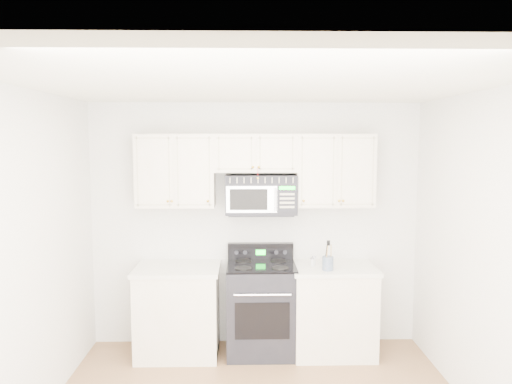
{
  "coord_description": "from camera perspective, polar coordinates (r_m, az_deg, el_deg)",
  "views": [
    {
      "loc": [
        -0.11,
        -3.56,
        2.22
      ],
      "look_at": [
        0.0,
        1.3,
        1.7
      ],
      "focal_mm": 35.0,
      "sensor_mm": 36.0,
      "label": 1
    }
  ],
  "objects": [
    {
      "name": "shaker_pepper",
      "position": [
        5.18,
        6.46,
        -7.93
      ],
      "size": [
        0.04,
        0.04,
        0.09
      ],
      "color": "silver",
      "rests_on": "base_cabinet_right"
    },
    {
      "name": "range",
      "position": [
        5.31,
        0.61,
        -13.01
      ],
      "size": [
        0.7,
        0.64,
        1.11
      ],
      "color": "black",
      "rests_on": "ground"
    },
    {
      "name": "microwave",
      "position": [
        5.15,
        0.57,
        -0.24
      ],
      "size": [
        0.73,
        0.41,
        0.4
      ],
      "color": "black",
      "rests_on": "ground"
    },
    {
      "name": "room",
      "position": [
        3.67,
        0.45,
        -8.42
      ],
      "size": [
        3.51,
        3.51,
        2.61
      ],
      "color": "brown",
      "rests_on": "ground"
    },
    {
      "name": "base_cabinet_left",
      "position": [
        5.35,
        -8.88,
        -13.56
      ],
      "size": [
        0.86,
        0.65,
        0.92
      ],
      "color": "beige",
      "rests_on": "ground"
    },
    {
      "name": "utensil_crock",
      "position": [
        5.05,
        8.21,
        -8.02
      ],
      "size": [
        0.11,
        0.11,
        0.3
      ],
      "color": "slate",
      "rests_on": "base_cabinet_right"
    },
    {
      "name": "base_cabinet_right",
      "position": [
        5.38,
        8.75,
        -13.44
      ],
      "size": [
        0.86,
        0.65,
        0.92
      ],
      "color": "beige",
      "rests_on": "ground"
    },
    {
      "name": "shaker_salt",
      "position": [
        5.22,
        6.64,
        -7.8
      ],
      "size": [
        0.04,
        0.04,
        0.1
      ],
      "color": "silver",
      "rests_on": "base_cabinet_right"
    },
    {
      "name": "upper_cabinets",
      "position": [
        5.15,
        -0.07,
        2.91
      ],
      "size": [
        2.44,
        0.37,
        0.75
      ],
      "color": "beige",
      "rests_on": "ground"
    }
  ]
}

